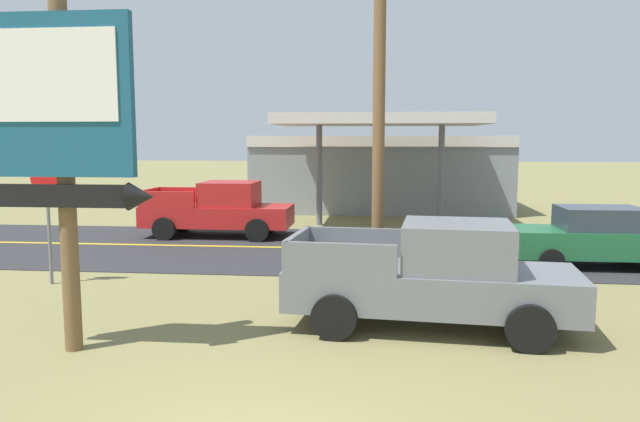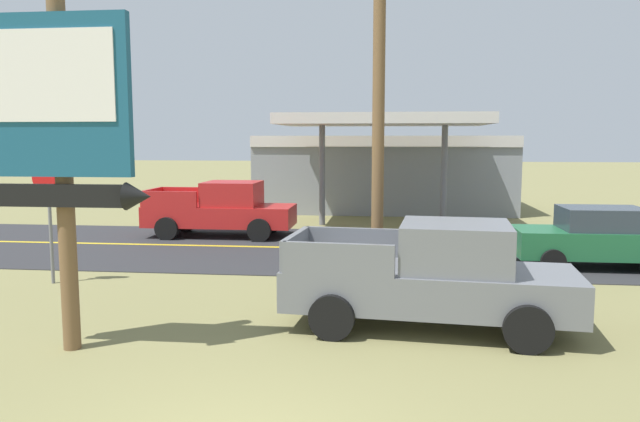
% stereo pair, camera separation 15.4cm
% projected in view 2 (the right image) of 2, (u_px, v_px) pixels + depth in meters
% --- Properties ---
extents(road_asphalt, '(140.00, 8.00, 0.02)m').
position_uv_depth(road_asphalt, '(338.00, 249.00, 19.11)').
color(road_asphalt, '#2B2B2D').
rests_on(road_asphalt, ground).
extents(road_centre_line, '(126.00, 0.20, 0.01)m').
position_uv_depth(road_centre_line, '(338.00, 248.00, 19.11)').
color(road_centre_line, gold).
rests_on(road_centre_line, road_asphalt).
extents(motel_sign, '(2.74, 0.54, 5.67)m').
position_uv_depth(motel_sign, '(61.00, 127.00, 9.47)').
color(motel_sign, brown).
rests_on(motel_sign, ground).
extents(stop_sign, '(0.80, 0.08, 2.95)m').
position_uv_depth(stop_sign, '(49.00, 200.00, 14.33)').
color(stop_sign, slate).
rests_on(stop_sign, ground).
extents(utility_pole, '(1.79, 0.26, 8.78)m').
position_uv_depth(utility_pole, '(379.00, 81.00, 12.73)').
color(utility_pole, brown).
rests_on(utility_pole, ground).
extents(gas_station, '(12.00, 11.50, 4.40)m').
position_uv_depth(gas_station, '(384.00, 170.00, 29.55)').
color(gas_station, gray).
rests_on(gas_station, ground).
extents(pickup_grey_parked_on_lawn, '(5.36, 2.60, 1.96)m').
position_uv_depth(pickup_grey_parked_on_lawn, '(433.00, 277.00, 11.00)').
color(pickup_grey_parked_on_lawn, slate).
rests_on(pickup_grey_parked_on_lawn, ground).
extents(pickup_red_on_road, '(5.20, 2.24, 1.96)m').
position_uv_depth(pickup_red_on_road, '(222.00, 210.00, 21.46)').
color(pickup_red_on_road, red).
rests_on(pickup_red_on_road, ground).
extents(car_green_far_lane, '(4.20, 2.00, 1.64)m').
position_uv_depth(car_green_far_lane, '(597.00, 237.00, 16.24)').
color(car_green_far_lane, '#1E6038').
rests_on(car_green_far_lane, ground).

